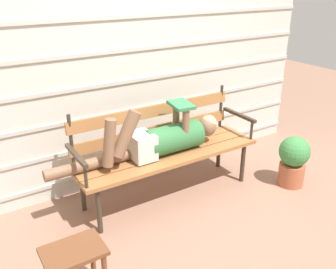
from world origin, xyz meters
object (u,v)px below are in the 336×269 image
at_px(potted_plant, 293,159).
at_px(footstool, 74,260).
at_px(reclining_person, 162,139).
at_px(park_bench, 164,145).

bearing_deg(potted_plant, footstool, -174.26).
distance_m(reclining_person, potted_plant, 1.38).
xyz_separation_m(park_bench, footstool, (-1.17, -0.81, -0.20)).
distance_m(park_bench, reclining_person, 0.15).
relative_size(park_bench, reclining_person, 1.07).
bearing_deg(park_bench, reclining_person, -134.34).
distance_m(reclining_person, footstool, 1.37).
bearing_deg(potted_plant, reclining_person, 157.89).
height_order(reclining_person, footstool, reclining_person).
relative_size(park_bench, footstool, 4.52).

